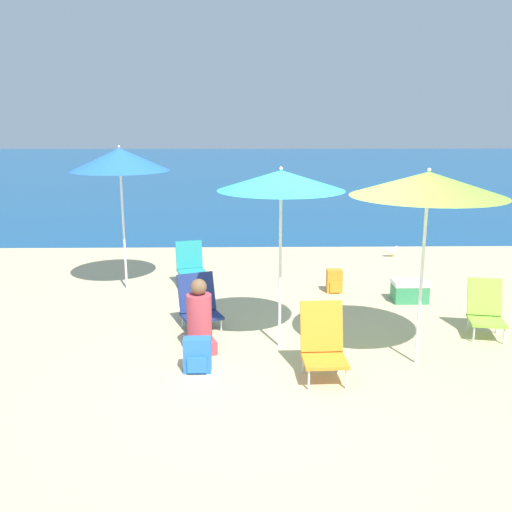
% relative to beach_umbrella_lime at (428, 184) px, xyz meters
% --- Properties ---
extents(ground_plane, '(60.00, 60.00, 0.00)m').
position_rel_beach_umbrella_lime_xyz_m(ground_plane, '(-1.44, 0.11, -2.08)').
color(ground_plane, '#D1BA89').
extents(sea_water, '(60.00, 40.00, 0.01)m').
position_rel_beach_umbrella_lime_xyz_m(sea_water, '(-1.44, 26.10, -2.07)').
color(sea_water, navy).
rests_on(sea_water, ground).
extents(beach_umbrella_lime, '(1.69, 1.69, 2.25)m').
position_rel_beach_umbrella_lime_xyz_m(beach_umbrella_lime, '(0.00, 0.00, 0.00)').
color(beach_umbrella_lime, white).
rests_on(beach_umbrella_lime, ground).
extents(beach_umbrella_teal, '(1.50, 1.50, 2.22)m').
position_rel_beach_umbrella_lime_xyz_m(beach_umbrella_teal, '(-1.56, 0.53, -0.01)').
color(beach_umbrella_teal, white).
rests_on(beach_umbrella_teal, ground).
extents(beach_umbrella_blue, '(1.57, 1.57, 2.35)m').
position_rel_beach_umbrella_lime_xyz_m(beach_umbrella_blue, '(-3.96, 3.01, 0.05)').
color(beach_umbrella_blue, white).
rests_on(beach_umbrella_blue, ground).
extents(beach_chair_orange, '(0.49, 0.58, 0.82)m').
position_rel_beach_umbrella_lime_xyz_m(beach_chair_orange, '(-1.14, -0.32, -1.68)').
color(beach_chair_orange, silver).
rests_on(beach_chair_orange, ground).
extents(beach_chair_lime, '(0.52, 0.60, 0.73)m').
position_rel_beach_umbrella_lime_xyz_m(beach_chair_lime, '(1.14, 0.86, -1.72)').
color(beach_chair_lime, silver).
rests_on(beach_chair_lime, ground).
extents(beach_chair_navy, '(0.66, 0.66, 0.72)m').
position_rel_beach_umbrella_lime_xyz_m(beach_chair_navy, '(-2.61, 1.25, -1.75)').
color(beach_chair_navy, silver).
rests_on(beach_chair_navy, ground).
extents(beach_chair_teal, '(0.55, 0.56, 0.76)m').
position_rel_beach_umbrella_lime_xyz_m(beach_chair_teal, '(-2.90, 3.15, -1.68)').
color(beach_chair_teal, silver).
rests_on(beach_chair_teal, ground).
extents(person_seated_near, '(0.45, 0.48, 0.92)m').
position_rel_beach_umbrella_lime_xyz_m(person_seated_near, '(-2.54, 0.38, -1.69)').
color(person_seated_near, '#BF3F4C').
rests_on(person_seated_near, ground).
extents(backpack_orange, '(0.25, 0.23, 0.38)m').
position_rel_beach_umbrella_lime_xyz_m(backpack_orange, '(-0.53, 2.76, -1.89)').
color(backpack_orange, orange).
rests_on(backpack_orange, ground).
extents(backpack_blue, '(0.31, 0.19, 0.40)m').
position_rel_beach_umbrella_lime_xyz_m(backpack_blue, '(-2.52, -0.19, -1.88)').
color(backpack_blue, blue).
rests_on(backpack_blue, ground).
extents(cooler_box, '(0.53, 0.36, 0.33)m').
position_rel_beach_umbrella_lime_xyz_m(cooler_box, '(0.56, 2.26, -1.91)').
color(cooler_box, '#338C59').
rests_on(cooler_box, ground).
extents(seagull, '(0.27, 0.11, 0.23)m').
position_rel_beach_umbrella_lime_xyz_m(seagull, '(1.01, 5.14, -1.94)').
color(seagull, gold).
rests_on(seagull, ground).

